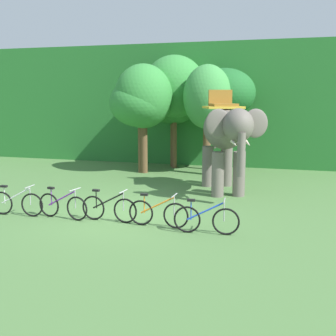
% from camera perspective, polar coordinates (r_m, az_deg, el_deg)
% --- Properties ---
extents(ground_plane, '(80.00, 80.00, 0.00)m').
position_cam_1_polar(ground_plane, '(13.03, -5.86, -6.13)').
color(ground_plane, '#4C753D').
extents(foliage_hedge, '(36.00, 6.00, 6.24)m').
position_cam_1_polar(foliage_hedge, '(24.89, 5.18, 8.54)').
color(foliage_hedge, '#28702D').
rests_on(foliage_hedge, ground).
extents(tree_center_right, '(2.84, 2.84, 4.36)m').
position_cam_1_polar(tree_center_right, '(19.78, -3.76, 8.66)').
color(tree_center_right, brown).
rests_on(tree_center_right, ground).
extents(tree_left, '(2.66, 2.66, 5.01)m').
position_cam_1_polar(tree_left, '(19.69, -3.30, 9.51)').
color(tree_left, brown).
rests_on(tree_left, ground).
extents(tree_right, '(2.99, 2.99, 5.08)m').
position_cam_1_polar(tree_right, '(21.57, 0.68, 9.74)').
color(tree_right, brown).
rests_on(tree_right, ground).
extents(tree_center_left, '(3.06, 3.06, 5.54)m').
position_cam_1_polar(tree_center_left, '(21.14, 0.86, 10.73)').
color(tree_center_left, brown).
rests_on(tree_center_left, ground).
extents(tree_far_right, '(2.18, 2.18, 4.95)m').
position_cam_1_polar(tree_far_right, '(19.30, 5.32, 9.35)').
color(tree_far_right, brown).
rests_on(tree_far_right, ground).
extents(tree_far_left, '(2.88, 2.88, 4.85)m').
position_cam_1_polar(tree_far_left, '(20.36, 7.60, 9.93)').
color(tree_far_left, brown).
rests_on(tree_far_left, ground).
extents(elephant, '(2.89, 4.20, 3.78)m').
position_cam_1_polar(elephant, '(15.59, 7.72, 4.63)').
color(elephant, '#665E56').
rests_on(elephant, ground).
extents(bike_white, '(1.71, 0.52, 0.92)m').
position_cam_1_polar(bike_white, '(13.45, -19.64, -4.44)').
color(bike_white, black).
rests_on(bike_white, ground).
extents(bike_purple, '(1.70, 0.52, 0.92)m').
position_cam_1_polar(bike_purple, '(12.74, -13.96, -4.92)').
color(bike_purple, black).
rests_on(bike_purple, ground).
extents(bike_black, '(1.71, 0.52, 0.92)m').
position_cam_1_polar(bike_black, '(12.20, -7.93, -5.37)').
color(bike_black, black).
rests_on(bike_black, ground).
extents(bike_orange, '(1.71, 0.52, 0.92)m').
position_cam_1_polar(bike_orange, '(11.59, -1.35, -6.06)').
color(bike_orange, black).
rests_on(bike_orange, ground).
extents(bike_blue, '(1.71, 0.52, 0.92)m').
position_cam_1_polar(bike_blue, '(11.05, 5.14, -6.88)').
color(bike_blue, black).
rests_on(bike_blue, ground).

